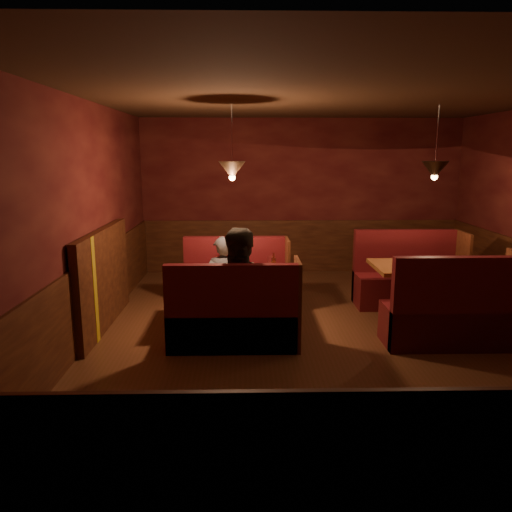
{
  "coord_description": "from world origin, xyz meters",
  "views": [
    {
      "loc": [
        -1.07,
        -5.97,
        2.26
      ],
      "look_at": [
        -0.93,
        0.37,
        0.95
      ],
      "focal_mm": 35.0,
      "sensor_mm": 36.0,
      "label": 1
    }
  ],
  "objects_px": {
    "main_bench_near": "(234,322)",
    "second_bench_near": "(454,318)",
    "main_table": "(234,284)",
    "second_bench_far": "(408,281)",
    "main_bench_far": "(237,286)",
    "second_table": "(427,280)",
    "diner_a": "(222,263)",
    "diner_b": "(243,273)"
  },
  "relations": [
    {
      "from": "second_bench_far",
      "to": "diner_b",
      "type": "xyz_separation_m",
      "value": [
        -2.48,
        -1.56,
        0.52
      ]
    },
    {
      "from": "main_table",
      "to": "main_bench_near",
      "type": "height_order",
      "value": "main_bench_near"
    },
    {
      "from": "main_bench_far",
      "to": "diner_a",
      "type": "relative_size",
      "value": 1.05
    },
    {
      "from": "main_table",
      "to": "second_bench_near",
      "type": "relative_size",
      "value": 0.89
    },
    {
      "from": "main_bench_far",
      "to": "second_bench_far",
      "type": "xyz_separation_m",
      "value": [
        2.59,
        0.11,
        0.02
      ]
    },
    {
      "from": "second_bench_near",
      "to": "diner_a",
      "type": "distance_m",
      "value": 3.12
    },
    {
      "from": "main_bench_near",
      "to": "second_bench_near",
      "type": "distance_m",
      "value": 2.59
    },
    {
      "from": "main_bench_near",
      "to": "second_bench_far",
      "type": "bearing_deg",
      "value": 33.37
    },
    {
      "from": "second_table",
      "to": "diner_a",
      "type": "height_order",
      "value": "diner_a"
    },
    {
      "from": "diner_a",
      "to": "main_bench_near",
      "type": "bearing_deg",
      "value": 79.72
    },
    {
      "from": "second_table",
      "to": "diner_a",
      "type": "relative_size",
      "value": 0.97
    },
    {
      "from": "main_table",
      "to": "main_bench_far",
      "type": "distance_m",
      "value": 0.83
    },
    {
      "from": "second_table",
      "to": "second_bench_far",
      "type": "height_order",
      "value": "second_bench_far"
    },
    {
      "from": "main_table",
      "to": "main_bench_far",
      "type": "height_order",
      "value": "main_bench_far"
    },
    {
      "from": "second_table",
      "to": "main_bench_far",
      "type": "bearing_deg",
      "value": 163.84
    },
    {
      "from": "diner_b",
      "to": "main_table",
      "type": "bearing_deg",
      "value": 98.99
    },
    {
      "from": "main_table",
      "to": "diner_b",
      "type": "distance_m",
      "value": 0.73
    },
    {
      "from": "second_bench_far",
      "to": "diner_b",
      "type": "height_order",
      "value": "diner_b"
    },
    {
      "from": "second_table",
      "to": "diner_a",
      "type": "xyz_separation_m",
      "value": [
        -2.75,
        0.52,
        0.14
      ]
    },
    {
      "from": "second_bench_near",
      "to": "second_table",
      "type": "bearing_deg",
      "value": 92.2
    },
    {
      "from": "main_bench_near",
      "to": "second_bench_near",
      "type": "xyz_separation_m",
      "value": [
        2.59,
        -0.0,
        0.02
      ]
    },
    {
      "from": "main_table",
      "to": "second_bench_far",
      "type": "height_order",
      "value": "second_bench_far"
    },
    {
      "from": "main_table",
      "to": "diner_b",
      "type": "bearing_deg",
      "value": -79.13
    },
    {
      "from": "main_bench_far",
      "to": "second_table",
      "type": "relative_size",
      "value": 1.08
    },
    {
      "from": "diner_b",
      "to": "second_bench_far",
      "type": "bearing_deg",
      "value": 30.25
    },
    {
      "from": "second_bench_far",
      "to": "diner_a",
      "type": "relative_size",
      "value": 1.07
    },
    {
      "from": "second_bench_far",
      "to": "second_bench_near",
      "type": "height_order",
      "value": "same"
    },
    {
      "from": "second_bench_far",
      "to": "second_bench_near",
      "type": "bearing_deg",
      "value": -90.0
    },
    {
      "from": "main_table",
      "to": "main_bench_near",
      "type": "bearing_deg",
      "value": -88.72
    },
    {
      "from": "main_bench_far",
      "to": "diner_a",
      "type": "height_order",
      "value": "diner_a"
    },
    {
      "from": "main_bench_near",
      "to": "main_table",
      "type": "bearing_deg",
      "value": 91.28
    },
    {
      "from": "main_bench_far",
      "to": "diner_b",
      "type": "xyz_separation_m",
      "value": [
        0.11,
        -1.44,
        0.55
      ]
    },
    {
      "from": "main_table",
      "to": "main_bench_near",
      "type": "relative_size",
      "value": 0.91
    },
    {
      "from": "second_bench_near",
      "to": "diner_b",
      "type": "height_order",
      "value": "diner_b"
    },
    {
      "from": "main_bench_far",
      "to": "diner_a",
      "type": "bearing_deg",
      "value": -131.52
    },
    {
      "from": "main_bench_far",
      "to": "second_table",
      "type": "bearing_deg",
      "value": -16.16
    },
    {
      "from": "second_bench_near",
      "to": "diner_a",
      "type": "bearing_deg",
      "value": 153.8
    },
    {
      "from": "main_bench_far",
      "to": "second_table",
      "type": "distance_m",
      "value": 2.67
    },
    {
      "from": "main_bench_near",
      "to": "diner_a",
      "type": "relative_size",
      "value": 1.05
    },
    {
      "from": "diner_a",
      "to": "second_bench_far",
      "type": "bearing_deg",
      "value": 168.38
    },
    {
      "from": "main_bench_far",
      "to": "main_table",
      "type": "bearing_deg",
      "value": -91.28
    },
    {
      "from": "second_table",
      "to": "second_bench_far",
      "type": "relative_size",
      "value": 0.9
    }
  ]
}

